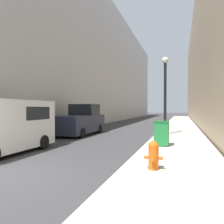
{
  "coord_description": "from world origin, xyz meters",
  "views": [
    {
      "loc": [
        4.93,
        -4.34,
        1.85
      ],
      "look_at": [
        -1.77,
        16.61,
        1.51
      ],
      "focal_mm": 35.0,
      "sensor_mm": 36.0,
      "label": 1
    }
  ],
  "objects_px": {
    "lamppost": "(165,90)",
    "pickup_truck": "(80,121)",
    "trash_bin": "(162,133)",
    "fire_hydrant": "(154,154)",
    "white_van": "(4,124)"
  },
  "relations": [
    {
      "from": "lamppost",
      "to": "pickup_truck",
      "type": "bearing_deg",
      "value": -174.91
    },
    {
      "from": "trash_bin",
      "to": "pickup_truck",
      "type": "bearing_deg",
      "value": 146.71
    },
    {
      "from": "fire_hydrant",
      "to": "trash_bin",
      "type": "xyz_separation_m",
      "value": [
        -0.14,
        4.12,
        0.16
      ]
    },
    {
      "from": "pickup_truck",
      "to": "trash_bin",
      "type": "bearing_deg",
      "value": -33.29
    },
    {
      "from": "fire_hydrant",
      "to": "lamppost",
      "type": "distance_m",
      "value": 9.0
    },
    {
      "from": "white_van",
      "to": "pickup_truck",
      "type": "xyz_separation_m",
      "value": [
        0.0,
        7.04,
        -0.29
      ]
    },
    {
      "from": "pickup_truck",
      "to": "fire_hydrant",
      "type": "bearing_deg",
      "value": -52.55
    },
    {
      "from": "white_van",
      "to": "pickup_truck",
      "type": "bearing_deg",
      "value": 90.0
    },
    {
      "from": "lamppost",
      "to": "fire_hydrant",
      "type": "bearing_deg",
      "value": -88.01
    },
    {
      "from": "lamppost",
      "to": "white_van",
      "type": "xyz_separation_m",
      "value": [
        -5.92,
        -7.57,
        -1.84
      ]
    },
    {
      "from": "fire_hydrant",
      "to": "trash_bin",
      "type": "bearing_deg",
      "value": 91.88
    },
    {
      "from": "lamppost",
      "to": "pickup_truck",
      "type": "height_order",
      "value": "lamppost"
    },
    {
      "from": "fire_hydrant",
      "to": "trash_bin",
      "type": "relative_size",
      "value": 0.71
    },
    {
      "from": "trash_bin",
      "to": "white_van",
      "type": "height_order",
      "value": "white_van"
    },
    {
      "from": "fire_hydrant",
      "to": "pickup_truck",
      "type": "bearing_deg",
      "value": 127.45
    }
  ]
}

